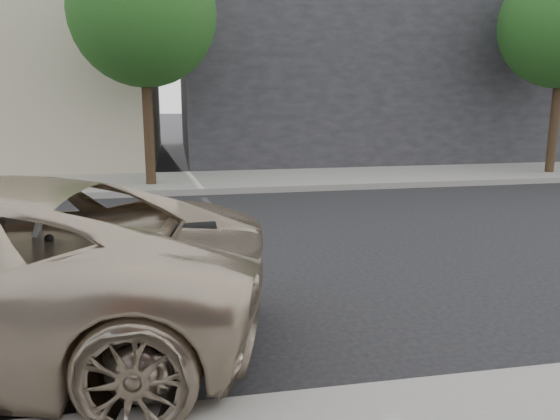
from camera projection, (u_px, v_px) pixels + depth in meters
The scene contains 5 objects.
ground at pixel (276, 254), 8.04m from camera, with size 120.00×120.00×0.00m, color black.
far_sidewalk at pixel (230, 181), 14.26m from camera, with size 44.00×3.00×0.15m, color gray.
far_building_dark at pixel (387, 63), 21.57m from camera, with size 16.00×11.00×7.00m.
street_tree_mid at pixel (143, 13), 12.56m from camera, with size 3.40×3.40×5.70m.
motorcycle at pixel (131, 282), 5.11m from camera, with size 2.14×0.80×1.35m.
Camera 1 is at (1.42, 7.60, 2.31)m, focal length 35.00 mm.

